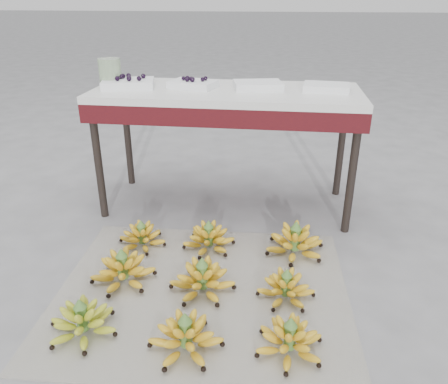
# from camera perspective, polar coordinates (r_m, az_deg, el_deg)

# --- Properties ---
(ground) EXTENTS (60.00, 60.00, 0.00)m
(ground) POSITION_cam_1_polar(r_m,az_deg,el_deg) (1.95, -5.93, -13.03)
(ground) COLOR slate
(ground) RESTS_ON ground
(newspaper_mat) EXTENTS (1.29, 1.10, 0.01)m
(newspaper_mat) POSITION_cam_1_polar(r_m,az_deg,el_deg) (1.95, -2.80, -12.87)
(newspaper_mat) COLOR white
(newspaper_mat) RESTS_ON ground
(bunch_front_left) EXTENTS (0.34, 0.34, 0.16)m
(bunch_front_left) POSITION_cam_1_polar(r_m,az_deg,el_deg) (1.79, -18.00, -15.80)
(bunch_front_left) COLOR olive
(bunch_front_left) RESTS_ON newspaper_mat
(bunch_front_center) EXTENTS (0.29, 0.29, 0.16)m
(bunch_front_center) POSITION_cam_1_polar(r_m,az_deg,el_deg) (1.66, -5.02, -18.31)
(bunch_front_center) COLOR gold
(bunch_front_center) RESTS_ON newspaper_mat
(bunch_front_right) EXTENTS (0.25, 0.25, 0.15)m
(bunch_front_right) POSITION_cam_1_polar(r_m,az_deg,el_deg) (1.66, 8.55, -18.57)
(bunch_front_right) COLOR gold
(bunch_front_right) RESTS_ON newspaper_mat
(bunch_mid_left) EXTENTS (0.35, 0.35, 0.17)m
(bunch_mid_left) POSITION_cam_1_polar(r_m,az_deg,el_deg) (2.02, -13.04, -9.90)
(bunch_mid_left) COLOR gold
(bunch_mid_left) RESTS_ON newspaper_mat
(bunch_mid_center) EXTENTS (0.29, 0.29, 0.17)m
(bunch_mid_center) POSITION_cam_1_polar(r_m,az_deg,el_deg) (1.91, -2.84, -11.36)
(bunch_mid_center) COLOR gold
(bunch_mid_center) RESTS_ON newspaper_mat
(bunch_mid_right) EXTENTS (0.28, 0.28, 0.15)m
(bunch_mid_right) POSITION_cam_1_polar(r_m,az_deg,el_deg) (1.90, 8.10, -12.30)
(bunch_mid_right) COLOR gold
(bunch_mid_right) RESTS_ON newspaper_mat
(bunch_back_left) EXTENTS (0.25, 0.25, 0.15)m
(bunch_back_left) POSITION_cam_1_polar(r_m,az_deg,el_deg) (2.27, -10.65, -5.78)
(bunch_back_left) COLOR gold
(bunch_back_left) RESTS_ON newspaper_mat
(bunch_back_center) EXTENTS (0.28, 0.28, 0.16)m
(bunch_back_center) POSITION_cam_1_polar(r_m,az_deg,el_deg) (2.21, -1.99, -6.10)
(bunch_back_center) COLOR gold
(bunch_back_center) RESTS_ON newspaper_mat
(bunch_back_right) EXTENTS (0.31, 0.31, 0.18)m
(bunch_back_right) POSITION_cam_1_polar(r_m,az_deg,el_deg) (2.19, 9.25, -6.49)
(bunch_back_right) COLOR gold
(bunch_back_right) RESTS_ON newspaper_mat
(vendor_table) EXTENTS (1.46, 0.59, 0.70)m
(vendor_table) POSITION_cam_1_polar(r_m,az_deg,el_deg) (2.48, 0.34, 11.45)
(vendor_table) COLOR black
(vendor_table) RESTS_ON ground
(tray_far_left) EXTENTS (0.32, 0.26, 0.07)m
(tray_far_left) POSITION_cam_1_polar(r_m,az_deg,el_deg) (2.55, -12.41, 13.70)
(tray_far_left) COLOR silver
(tray_far_left) RESTS_ON vendor_table
(tray_left) EXTENTS (0.28, 0.23, 0.06)m
(tray_left) POSITION_cam_1_polar(r_m,az_deg,el_deg) (2.50, -4.06, 13.90)
(tray_left) COLOR silver
(tray_left) RESTS_ON vendor_table
(tray_right) EXTENTS (0.29, 0.23, 0.04)m
(tray_right) POSITION_cam_1_polar(r_m,az_deg,el_deg) (2.46, 4.45, 13.72)
(tray_right) COLOR silver
(tray_right) RESTS_ON vendor_table
(tray_far_right) EXTENTS (0.26, 0.20, 0.04)m
(tray_far_right) POSITION_cam_1_polar(r_m,az_deg,el_deg) (2.47, 13.22, 13.16)
(tray_far_right) COLOR silver
(tray_far_right) RESTS_ON vendor_table
(glass_jar) EXTENTS (0.12, 0.12, 0.15)m
(glass_jar) POSITION_cam_1_polar(r_m,az_deg,el_deg) (2.59, -14.65, 14.84)
(glass_jar) COLOR #CEECBC
(glass_jar) RESTS_ON vendor_table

